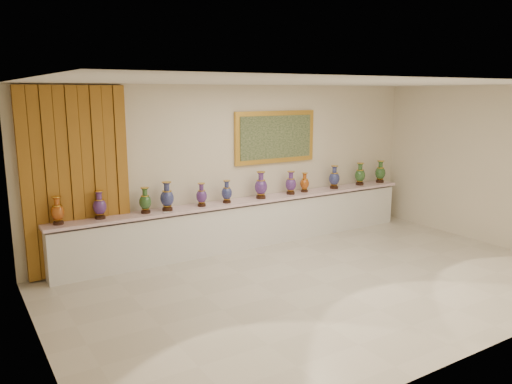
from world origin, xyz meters
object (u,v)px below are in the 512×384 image
counter (248,223)px  vase_2 (145,202)px  vase_0 (58,212)px  vase_1 (100,206)px

counter → vase_2: (-2.00, -0.02, 0.66)m
counter → vase_0: 3.44m
vase_0 → vase_1: bearing=1.3°
vase_0 → vase_1: 0.63m
vase_1 → vase_2: (0.74, -0.02, -0.01)m
counter → vase_0: size_ratio=16.80×
counter → vase_2: bearing=-179.4°
counter → vase_1: bearing=179.9°
vase_1 → counter: bearing=-0.1°
vase_0 → counter: bearing=0.2°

